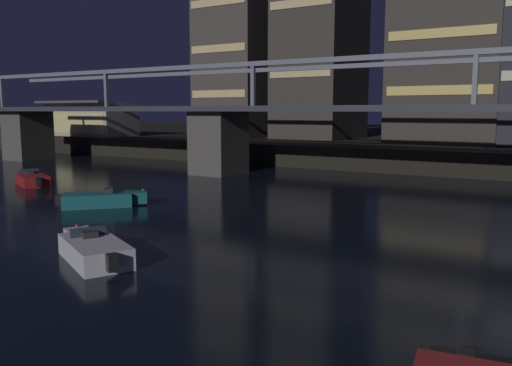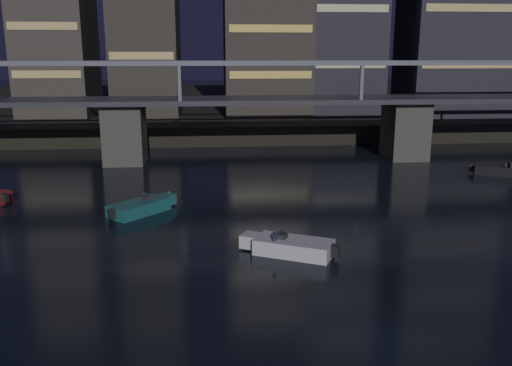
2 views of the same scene
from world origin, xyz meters
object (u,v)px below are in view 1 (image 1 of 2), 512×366
Objects in this scene: tower_central at (452,10)px; waterfront_pavilion at (92,119)px; speedboat_mid_left at (101,199)px; tower_west_low at (241,30)px; river_bridge at (364,129)px; speedboat_near_right at (93,250)px; speedboat_near_center at (32,179)px.

waterfront_pavilion is at bearing -170.61° from tower_central.
speedboat_mid_left is at bearing -40.86° from waterfront_pavilion.
tower_west_low reaches higher than tower_central.
tower_west_low is (-24.54, 20.78, 11.81)m from river_bridge.
river_bridge is 19.96m from speedboat_mid_left.
tower_west_low reaches higher than river_bridge.
speedboat_near_right is at bearing -63.31° from tower_west_low.
speedboat_near_right and speedboat_mid_left have the same top height.
speedboat_near_right is at bearing -94.46° from tower_central.
speedboat_near_center is at bearing -148.83° from river_bridge.
river_bridge is at bearing 59.19° from speedboat_mid_left.
river_bridge is 17.53× the size of speedboat_near_right.
tower_west_low is at bearing 176.98° from tower_central.
speedboat_near_center is (-21.70, -13.13, -3.80)m from river_bridge.
tower_west_low is at bearing 25.34° from waterfront_pavilion.
tower_central is at bearing 84.43° from river_bridge.
tower_west_low is at bearing 139.75° from river_bridge.
river_bridge is 25.64m from speedboat_near_center.
waterfront_pavilion is (-43.26, 11.91, 0.22)m from river_bridge.
speedboat_near_right is 11.72m from speedboat_mid_left.
tower_central is at bearing 71.77° from speedboat_mid_left.
tower_central is 47.14m from waterfront_pavilion.
tower_west_low is 2.25× the size of waterfront_pavilion.
river_bridge is 34.26m from tower_west_low.
speedboat_mid_left is (-8.47, 8.10, 0.00)m from speedboat_near_right.
tower_central is at bearing 9.39° from waterfront_pavilion.
tower_central reaches higher than speedboat_near_right.
tower_west_low is 53.49m from speedboat_near_right.
river_bridge is at bearing -95.57° from tower_central.
tower_central is at bearing 54.04° from speedboat_near_center.
tower_central is 6.12× the size of speedboat_mid_left.
tower_central is 42.99m from speedboat_near_center.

